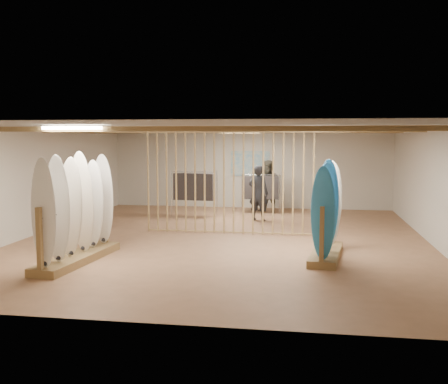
% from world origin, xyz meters
% --- Properties ---
extents(floor, '(12.00, 12.00, 0.00)m').
position_xyz_m(floor, '(0.00, 0.00, 0.00)').
color(floor, '#9B6D4B').
rests_on(floor, ground).
extents(ceiling, '(12.00, 12.00, 0.00)m').
position_xyz_m(ceiling, '(0.00, 0.00, 2.80)').
color(ceiling, gray).
rests_on(ceiling, ground).
extents(wall_back, '(12.00, 0.00, 12.00)m').
position_xyz_m(wall_back, '(0.00, 6.00, 1.40)').
color(wall_back, beige).
rests_on(wall_back, ground).
extents(wall_front, '(12.00, 0.00, 12.00)m').
position_xyz_m(wall_front, '(0.00, -6.00, 1.40)').
color(wall_front, beige).
rests_on(wall_front, ground).
extents(wall_left, '(0.00, 12.00, 12.00)m').
position_xyz_m(wall_left, '(-5.00, 0.00, 1.40)').
color(wall_left, beige).
rests_on(wall_left, ground).
extents(wall_right, '(0.00, 12.00, 12.00)m').
position_xyz_m(wall_right, '(5.00, 0.00, 1.40)').
color(wall_right, beige).
rests_on(wall_right, ground).
extents(ceiling_slats, '(9.50, 6.12, 0.10)m').
position_xyz_m(ceiling_slats, '(0.00, 0.00, 2.72)').
color(ceiling_slats, olive).
rests_on(ceiling_slats, ground).
extents(light_panels, '(1.20, 0.35, 0.06)m').
position_xyz_m(light_panels, '(0.00, 0.00, 2.74)').
color(light_panels, white).
rests_on(light_panels, ground).
extents(bamboo_partition, '(4.45, 0.05, 2.78)m').
position_xyz_m(bamboo_partition, '(0.00, 0.80, 1.40)').
color(bamboo_partition, '#A78751').
rests_on(bamboo_partition, ground).
extents(poster, '(1.40, 0.03, 0.90)m').
position_xyz_m(poster, '(0.00, 5.98, 1.60)').
color(poster, teal).
rests_on(poster, ground).
extents(rack_left, '(0.84, 2.75, 2.18)m').
position_xyz_m(rack_left, '(-2.61, -2.80, 0.75)').
color(rack_left, olive).
rests_on(rack_left, floor).
extents(rack_right, '(0.83, 2.22, 2.06)m').
position_xyz_m(rack_right, '(2.46, -1.61, 0.70)').
color(rack_right, olive).
rests_on(rack_right, floor).
extents(clothing_rack_a, '(1.40, 0.46, 1.50)m').
position_xyz_m(clothing_rack_a, '(-1.53, 3.52, 0.98)').
color(clothing_rack_a, silver).
rests_on(clothing_rack_a, floor).
extents(clothing_rack_b, '(1.25, 0.40, 1.34)m').
position_xyz_m(clothing_rack_b, '(0.52, 4.61, 0.87)').
color(clothing_rack_b, silver).
rests_on(clothing_rack_b, floor).
extents(shopper_a, '(0.81, 0.65, 1.94)m').
position_xyz_m(shopper_a, '(0.57, 3.12, 0.97)').
color(shopper_a, '#222429').
rests_on(shopper_a, floor).
extents(shopper_b, '(1.23, 1.17, 2.02)m').
position_xyz_m(shopper_b, '(0.76, 4.80, 1.01)').
color(shopper_b, '#3A382D').
rests_on(shopper_b, floor).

